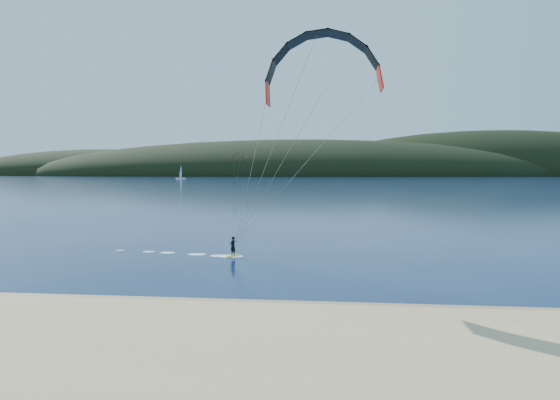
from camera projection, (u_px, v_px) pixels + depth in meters
name	position (u px, v px, depth m)	size (l,w,h in m)	color
ground	(143.00, 337.00, 19.53)	(1800.00, 1800.00, 0.00)	#071734
wet_sand	(178.00, 305.00, 23.99)	(220.00, 2.50, 0.10)	#87724E
headland	(326.00, 176.00, 759.48)	(1200.00, 310.00, 140.00)	black
kitesurfer_near	(317.00, 99.00, 30.87)	(21.70, 8.95, 14.69)	gold
kitesurfer_far	(240.00, 161.00, 228.41)	(8.15, 4.62, 14.13)	gold
sailboat	(181.00, 178.00, 428.81)	(8.57, 5.55, 12.25)	white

